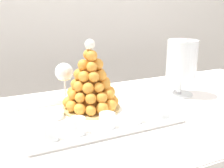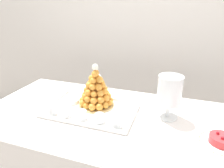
{
  "view_description": "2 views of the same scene",
  "coord_description": "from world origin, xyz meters",
  "px_view_note": "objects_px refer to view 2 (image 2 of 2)",
  "views": [
    {
      "loc": [
        -0.49,
        -0.82,
        1.15
      ],
      "look_at": [
        -0.12,
        -0.02,
        0.88
      ],
      "focal_mm": 42.3,
      "sensor_mm": 36.0,
      "label": 1
    },
    {
      "loc": [
        0.3,
        -0.96,
        1.36
      ],
      "look_at": [
        -0.05,
        0.04,
        0.93
      ],
      "focal_mm": 32.47,
      "sensor_mm": 36.0,
      "label": 2
    }
  ],
  "objects_px": {
    "dessert_cup_mid_left": "(66,112)",
    "wine_glass": "(96,79)",
    "dessert_cup_right": "(116,123)",
    "fruit_tart_plate": "(221,141)",
    "dessert_cup_mid_right": "(99,118)",
    "serving_tray": "(91,110)",
    "dessert_cup_left": "(52,109)",
    "creme_brulee_ramekin": "(73,101)",
    "croquembouche": "(96,90)",
    "macaron_goblet": "(170,91)",
    "dessert_cup_centre": "(82,115)"
  },
  "relations": [
    {
      "from": "dessert_cup_mid_left",
      "to": "dessert_cup_mid_right",
      "type": "relative_size",
      "value": 1.03
    },
    {
      "from": "dessert_cup_mid_left",
      "to": "croquembouche",
      "type": "bearing_deg",
      "value": 57.9
    },
    {
      "from": "croquembouche",
      "to": "dessert_cup_centre",
      "type": "bearing_deg",
      "value": -93.47
    },
    {
      "from": "creme_brulee_ramekin",
      "to": "macaron_goblet",
      "type": "height_order",
      "value": "macaron_goblet"
    },
    {
      "from": "dessert_cup_mid_right",
      "to": "creme_brulee_ramekin",
      "type": "bearing_deg",
      "value": 148.32
    },
    {
      "from": "dessert_cup_centre",
      "to": "macaron_goblet",
      "type": "xyz_separation_m",
      "value": [
        0.44,
        0.19,
        0.13
      ]
    },
    {
      "from": "croquembouche",
      "to": "dessert_cup_mid_right",
      "type": "bearing_deg",
      "value": -62.24
    },
    {
      "from": "serving_tray",
      "to": "macaron_goblet",
      "type": "relative_size",
      "value": 2.06
    },
    {
      "from": "creme_brulee_ramekin",
      "to": "fruit_tart_plate",
      "type": "xyz_separation_m",
      "value": [
        0.85,
        -0.13,
        -0.01
      ]
    },
    {
      "from": "dessert_cup_right",
      "to": "croquembouche",
      "type": "bearing_deg",
      "value": 135.06
    },
    {
      "from": "dessert_cup_mid_left",
      "to": "dessert_cup_left",
      "type": "bearing_deg",
      "value": -176.14
    },
    {
      "from": "dessert_cup_mid_left",
      "to": "wine_glass",
      "type": "height_order",
      "value": "wine_glass"
    },
    {
      "from": "serving_tray",
      "to": "macaron_goblet",
      "type": "bearing_deg",
      "value": 10.27
    },
    {
      "from": "dessert_cup_mid_left",
      "to": "macaron_goblet",
      "type": "height_order",
      "value": "macaron_goblet"
    },
    {
      "from": "croquembouche",
      "to": "dessert_cup_right",
      "type": "height_order",
      "value": "croquembouche"
    },
    {
      "from": "croquembouche",
      "to": "creme_brulee_ramekin",
      "type": "bearing_deg",
      "value": -172.19
    },
    {
      "from": "serving_tray",
      "to": "fruit_tart_plate",
      "type": "relative_size",
      "value": 2.78
    },
    {
      "from": "croquembouche",
      "to": "dessert_cup_left",
      "type": "bearing_deg",
      "value": -137.95
    },
    {
      "from": "dessert_cup_left",
      "to": "macaron_goblet",
      "type": "height_order",
      "value": "macaron_goblet"
    },
    {
      "from": "dessert_cup_right",
      "to": "dessert_cup_centre",
      "type": "bearing_deg",
      "value": 175.88
    },
    {
      "from": "serving_tray",
      "to": "creme_brulee_ramekin",
      "type": "bearing_deg",
      "value": 162.63
    },
    {
      "from": "serving_tray",
      "to": "dessert_cup_centre",
      "type": "height_order",
      "value": "dessert_cup_centre"
    },
    {
      "from": "dessert_cup_mid_right",
      "to": "dessert_cup_left",
      "type": "bearing_deg",
      "value": -178.76
    },
    {
      "from": "croquembouche",
      "to": "wine_glass",
      "type": "distance_m",
      "value": 0.17
    },
    {
      "from": "dessert_cup_right",
      "to": "fruit_tart_plate",
      "type": "relative_size",
      "value": 0.3
    },
    {
      "from": "serving_tray",
      "to": "croquembouche",
      "type": "xyz_separation_m",
      "value": [
        0.01,
        0.07,
        0.1
      ]
    },
    {
      "from": "serving_tray",
      "to": "macaron_goblet",
      "type": "distance_m",
      "value": 0.47
    },
    {
      "from": "dessert_cup_right",
      "to": "creme_brulee_ramekin",
      "type": "distance_m",
      "value": 0.39
    },
    {
      "from": "dessert_cup_centre",
      "to": "dessert_cup_mid_left",
      "type": "bearing_deg",
      "value": 179.49
    },
    {
      "from": "dessert_cup_mid_left",
      "to": "dessert_cup_right",
      "type": "distance_m",
      "value": 0.3
    },
    {
      "from": "macaron_goblet",
      "to": "wine_glass",
      "type": "height_order",
      "value": "macaron_goblet"
    },
    {
      "from": "dessert_cup_mid_right",
      "to": "macaron_goblet",
      "type": "xyz_separation_m",
      "value": [
        0.34,
        0.19,
        0.13
      ]
    },
    {
      "from": "dessert_cup_right",
      "to": "fruit_tart_plate",
      "type": "bearing_deg",
      "value": 4.27
    },
    {
      "from": "croquembouche",
      "to": "dessert_cup_right",
      "type": "relative_size",
      "value": 4.58
    },
    {
      "from": "croquembouche",
      "to": "creme_brulee_ramekin",
      "type": "xyz_separation_m",
      "value": [
        -0.16,
        -0.02,
        -0.09
      ]
    },
    {
      "from": "dessert_cup_left",
      "to": "fruit_tart_plate",
      "type": "relative_size",
      "value": 0.3
    },
    {
      "from": "dessert_cup_right",
      "to": "dessert_cup_mid_left",
      "type": "bearing_deg",
      "value": 177.07
    },
    {
      "from": "creme_brulee_ramekin",
      "to": "croquembouche",
      "type": "bearing_deg",
      "value": 7.81
    },
    {
      "from": "dessert_cup_mid_right",
      "to": "wine_glass",
      "type": "xyz_separation_m",
      "value": [
        -0.16,
        0.33,
        0.09
      ]
    },
    {
      "from": "serving_tray",
      "to": "macaron_goblet",
      "type": "xyz_separation_m",
      "value": [
        0.44,
        0.08,
        0.16
      ]
    },
    {
      "from": "dessert_cup_mid_left",
      "to": "fruit_tart_plate",
      "type": "relative_size",
      "value": 0.27
    },
    {
      "from": "dessert_cup_centre",
      "to": "dessert_cup_left",
      "type": "bearing_deg",
      "value": -178.42
    },
    {
      "from": "wine_glass",
      "to": "serving_tray",
      "type": "bearing_deg",
      "value": -75.9
    },
    {
      "from": "croquembouche",
      "to": "dessert_cup_mid_left",
      "type": "height_order",
      "value": "croquembouche"
    },
    {
      "from": "serving_tray",
      "to": "dessert_cup_right",
      "type": "distance_m",
      "value": 0.24
    },
    {
      "from": "dessert_cup_centre",
      "to": "macaron_goblet",
      "type": "bearing_deg",
      "value": 23.01
    },
    {
      "from": "croquembouche",
      "to": "dessert_cup_mid_right",
      "type": "distance_m",
      "value": 0.21
    },
    {
      "from": "serving_tray",
      "to": "dessert_cup_mid_right",
      "type": "height_order",
      "value": "dessert_cup_mid_right"
    },
    {
      "from": "dessert_cup_mid_right",
      "to": "macaron_goblet",
      "type": "distance_m",
      "value": 0.41
    },
    {
      "from": "serving_tray",
      "to": "fruit_tart_plate",
      "type": "bearing_deg",
      "value": -7.06
    }
  ]
}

